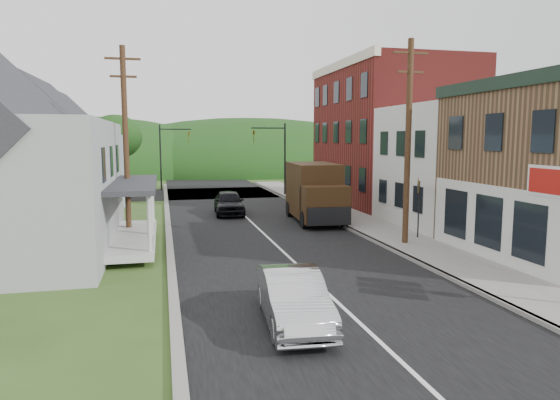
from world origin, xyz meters
TOP-DOWN VIEW (x-y plane):
  - ground at (0.00, 0.00)m, footprint 120.00×120.00m
  - road at (0.00, 10.00)m, footprint 9.00×90.00m
  - cross_road at (0.00, 27.00)m, footprint 60.00×9.00m
  - sidewalk_right at (5.90, 8.00)m, footprint 2.80×55.00m
  - curb_right at (4.55, 8.00)m, footprint 0.20×55.00m
  - curb_left at (-4.65, 8.00)m, footprint 0.30×55.00m
  - storefront_white at (11.30, 7.50)m, footprint 8.00×7.00m
  - storefront_red at (11.30, 17.00)m, footprint 8.00×12.00m
  - house_blue at (-11.00, 17.00)m, footprint 7.14×8.16m
  - house_cream at (-11.50, 26.00)m, footprint 7.14×8.16m
  - utility_pole_right at (5.60, 3.50)m, footprint 1.60×0.26m
  - utility_pole_left at (-6.50, 8.00)m, footprint 1.60×0.26m
  - traffic_signal_right at (4.30, 23.50)m, footprint 2.87×0.20m
  - traffic_signal_left at (-4.30, 30.50)m, footprint 2.87×0.20m
  - tree_left_d at (-9.00, 32.00)m, footprint 4.80×4.80m
  - forested_ridge at (0.00, 55.00)m, footprint 90.00×30.00m
  - silver_sedan at (-1.69, -4.53)m, footprint 1.75×4.30m
  - dark_sedan at (-0.85, 14.45)m, footprint 2.02×4.49m
  - delivery_van at (3.61, 10.60)m, footprint 2.80×6.11m
  - warning_sign at (6.70, 4.41)m, footprint 0.34×0.72m

SIDE VIEW (x-z plane):
  - ground at x=0.00m, z-range 0.00..0.00m
  - road at x=0.00m, z-range -0.01..0.01m
  - cross_road at x=0.00m, z-range -0.01..0.01m
  - forested_ridge at x=0.00m, z-range -8.00..8.00m
  - curb_left at x=-4.65m, z-range 0.00..0.12m
  - sidewalk_right at x=5.90m, z-range 0.00..0.15m
  - curb_right at x=4.55m, z-range 0.00..0.15m
  - silver_sedan at x=-1.69m, z-range 0.00..1.39m
  - dark_sedan at x=-0.85m, z-range 0.00..1.50m
  - delivery_van at x=3.61m, z-range 0.02..3.36m
  - warning_sign at x=6.70m, z-range 0.54..3.38m
  - storefront_white at x=11.30m, z-range 0.00..6.50m
  - house_blue at x=-11.00m, z-range 0.05..7.33m
  - house_cream at x=-11.50m, z-range 0.05..7.33m
  - traffic_signal_right at x=4.30m, z-range 0.76..6.76m
  - traffic_signal_left at x=-4.30m, z-range 0.76..6.76m
  - utility_pole_right at x=5.60m, z-range 0.16..9.16m
  - utility_pole_left at x=-6.50m, z-range 0.16..9.16m
  - tree_left_d at x=-9.00m, z-range 1.41..8.35m
  - storefront_red at x=11.30m, z-range 0.00..10.00m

